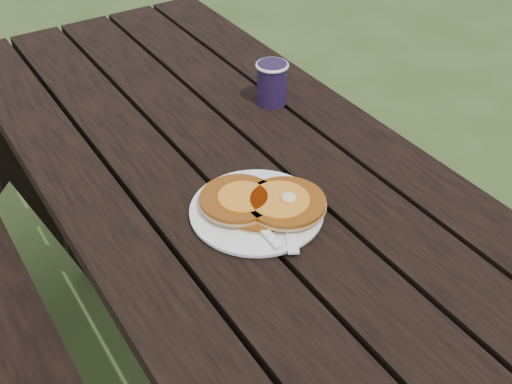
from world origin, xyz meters
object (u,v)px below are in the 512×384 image
picnic_table (239,291)px  coffee_cup (272,81)px  plate (257,211)px  pancake_stack (263,202)px

picnic_table → coffee_cup: (0.21, 0.18, 0.44)m
picnic_table → plate: plate is taller
picnic_table → pancake_stack: (-0.04, -0.16, 0.41)m
coffee_cup → picnic_table: bearing=-139.7°
plate → coffee_cup: bearing=52.5°
picnic_table → pancake_stack: pancake_stack is taller
picnic_table → pancake_stack: size_ratio=8.19×
picnic_table → plate: 0.42m
pancake_stack → plate: bearing=160.8°
picnic_table → plate: (-0.05, -0.16, 0.39)m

